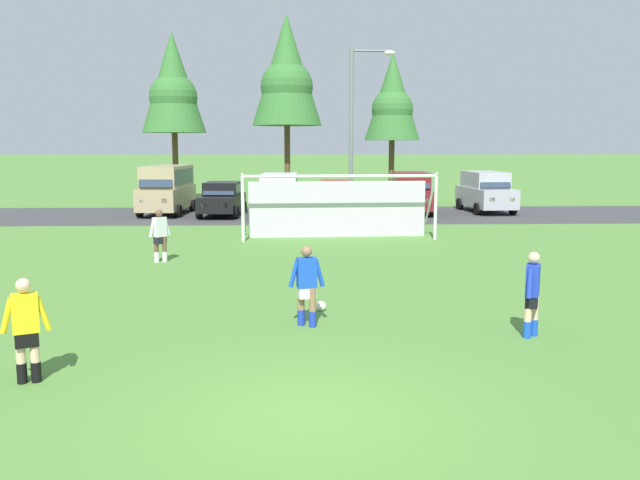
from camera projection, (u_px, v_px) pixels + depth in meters
ground_plane at (302, 245)px, 23.57m from camera, size 400.00×400.00×0.00m
parking_lot_strip at (301, 215)px, 33.42m from camera, size 52.00×8.40×0.01m
soccer_ball at (321, 306)px, 14.23m from camera, size 0.22×0.22×0.22m
soccer_goal at (338, 205)px, 25.16m from camera, size 7.50×2.26×2.57m
referee at (26, 331)px, 9.85m from camera, size 0.74×0.37×1.64m
player_striker_near at (160, 236)px, 20.01m from camera, size 0.62×0.54×1.64m
player_midfield_center at (307, 286)px, 12.94m from camera, size 0.75×0.31×1.64m
player_defender_far at (532, 295)px, 12.22m from camera, size 0.45×0.67×1.64m
parked_car_slot_far_left at (167, 188)px, 33.64m from camera, size 2.47×4.93×2.52m
parked_car_slot_left at (222, 199)px, 32.84m from camera, size 2.26×4.31×1.72m
parked_car_slot_center_left at (279, 195)px, 32.41m from camera, size 2.26×4.66×2.16m
parked_car_slot_center at (336, 196)px, 34.36m from camera, size 2.18×4.28×1.72m
parked_car_slot_center_right at (411, 192)px, 34.04m from camera, size 2.38×4.72×2.16m
parked_car_slot_right at (486, 191)px, 34.74m from camera, size 2.39×4.73×2.16m
tree_left_edge at (173, 86)px, 39.39m from camera, size 3.89×3.89×10.38m
tree_mid_left at (287, 74)px, 39.51m from camera, size 4.29×4.29×11.43m
tree_center_back at (392, 100)px, 40.39m from camera, size 3.48×3.48×9.27m
street_lamp at (355, 137)px, 27.54m from camera, size 2.00×0.32×7.59m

